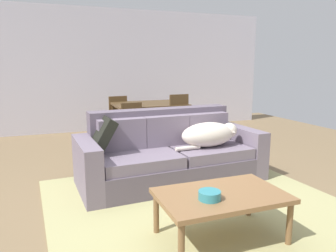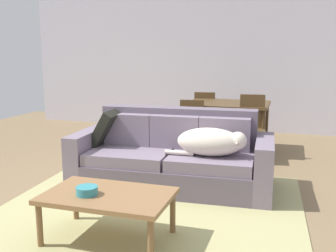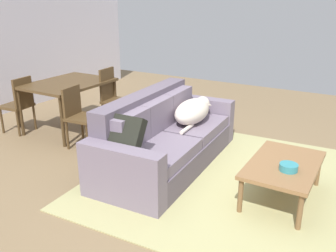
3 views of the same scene
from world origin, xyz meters
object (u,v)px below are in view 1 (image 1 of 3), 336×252
throw_pillow_by_left_arm (101,136)px  dining_chair_near_right (182,120)px  dining_chair_far_left (117,116)px  coffee_table (221,198)px  couch (169,155)px  dining_chair_near_left (134,126)px  dog_on_left_cushion (210,134)px  bowl_on_coffee_table (210,195)px  dining_table (149,107)px

throw_pillow_by_left_arm → dining_chair_near_right: 2.16m
dining_chair_near_right → dining_chair_far_left: 1.44m
coffee_table → dining_chair_far_left: bearing=90.6°
couch → dining_chair_near_left: size_ratio=2.73×
dog_on_left_cushion → dining_chair_far_left: dining_chair_far_left is taller
couch → coffee_table: bearing=-97.4°
throw_pillow_by_left_arm → dining_chair_far_left: 2.62m
dog_on_left_cushion → coffee_table: dog_on_left_cushion is taller
bowl_on_coffee_table → dining_table: size_ratio=0.14×
bowl_on_coffee_table → dining_chair_near_left: size_ratio=0.21×
bowl_on_coffee_table → dining_table: 3.60m
dining_table → dining_chair_near_left: (-0.45, -0.64, -0.22)m
dining_chair_near_right → dining_chair_far_left: size_ratio=1.09×
dog_on_left_cushion → dining_chair_near_left: size_ratio=1.04×
couch → coffee_table: size_ratio=2.22×
couch → dining_chair_near_left: couch is taller
coffee_table → dog_on_left_cushion: bearing=66.0°
couch → bowl_on_coffee_table: (-0.26, -1.59, 0.11)m
couch → dining_chair_far_left: size_ratio=2.67×
couch → throw_pillow_by_left_arm: size_ratio=5.10×
throw_pillow_by_left_arm → bowl_on_coffee_table: size_ratio=2.56×
throw_pillow_by_left_arm → dining_chair_near_left: (0.74, 1.31, -0.17)m
throw_pillow_by_left_arm → dining_table: (1.19, 1.95, 0.05)m
couch → dog_on_left_cushion: 0.58m
couch → dining_table: bearing=77.1°
dining_chair_near_left → dining_chair_far_left: 1.21m
dog_on_left_cushion → dining_table: (-0.16, 2.10, 0.11)m
dining_chair_near_left → dining_chair_near_right: dining_chair_near_right is taller
dining_table → bowl_on_coffee_table: bearing=-99.6°
dining_chair_near_right → couch: bearing=-122.7°
dog_on_left_cushion → dining_chair_near_left: (-0.61, 1.47, -0.12)m
dining_chair_near_left → dining_chair_far_left: bearing=85.6°
dog_on_left_cushion → bowl_on_coffee_table: bearing=-120.9°
bowl_on_coffee_table → couch: bearing=80.6°
dining_chair_near_left → dining_chair_near_right: bearing=0.5°
couch → dining_chair_far_left: (-0.16, 2.52, 0.15)m
throw_pillow_by_left_arm → dog_on_left_cushion: bearing=-6.6°
throw_pillow_by_left_arm → dining_table: bearing=58.5°
dog_on_left_cushion → coffee_table: (-0.60, -1.36, -0.23)m
couch → dog_on_left_cushion: bearing=-20.4°
dining_chair_near_left → dining_chair_near_right: 0.89m
throw_pillow_by_left_arm → coffee_table: (0.75, -1.51, -0.28)m
throw_pillow_by_left_arm → dining_chair_far_left: bearing=74.5°
couch → coffee_table: (-0.11, -1.51, 0.03)m
dining_chair_far_left → bowl_on_coffee_table: bearing=82.4°
dining_chair_near_left → throw_pillow_by_left_arm: bearing=-125.8°
bowl_on_coffee_table → dining_chair_far_left: 4.11m
dining_chair_near_left → dining_chair_far_left: dining_chair_far_left is taller
dining_chair_far_left → dining_chair_near_left: bearing=85.8°
dog_on_left_cushion → dining_table: size_ratio=0.69×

